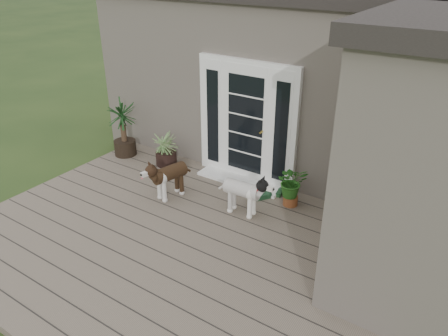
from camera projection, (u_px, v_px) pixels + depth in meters
The scene contains 15 objects.
deck at pixel (178, 245), 6.15m from camera, with size 6.20×4.60×0.12m, color #6B5B4C.
house_main at pixel (308, 78), 8.63m from camera, with size 7.40×4.00×3.10m, color #665E54.
house_wing at pixel (432, 176), 4.86m from camera, with size 1.60×2.40×3.10m, color #665E54.
door_unit at pixel (247, 122), 7.37m from camera, with size 1.90×0.14×2.15m, color white.
door_step at pixel (239, 181), 7.70m from camera, with size 1.60×0.40×0.05m, color white.
brindle_dog at pixel (170, 179), 7.11m from camera, with size 0.33×0.78×0.65m, color #3C2616, non-canonical shape.
white_dog at pixel (242, 196), 6.65m from camera, with size 0.33×0.76×0.63m, color white, non-canonical shape.
spider_plant at pixel (166, 148), 8.18m from camera, with size 0.67×0.67×0.71m, color #9FBB73, non-canonical shape.
yucca at pixel (123, 127), 8.49m from camera, with size 0.83×0.83×1.20m, color black, non-canonical shape.
herb_a at pixel (291, 188), 6.87m from camera, with size 0.49×0.49×0.63m, color #2C631C.
herb_b at pixel (341, 209), 6.39m from camera, with size 0.36×0.36×0.53m, color #2E631C.
herb_c at pixel (371, 210), 6.28m from camera, with size 0.41×0.41×0.64m, color #1D631C.
sapling at pixel (353, 206), 5.40m from camera, with size 0.49×0.49×1.66m, color #255016, non-canonical shape.
clog_left at pixel (280, 192), 7.29m from camera, with size 0.12×0.26×0.08m, color #16391C, non-canonical shape.
clog_right at pixel (263, 196), 7.17m from camera, with size 0.16×0.34×0.10m, color #14341D, non-canonical shape.
Camera 1 is at (3.33, -3.38, 3.82)m, focal length 34.39 mm.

